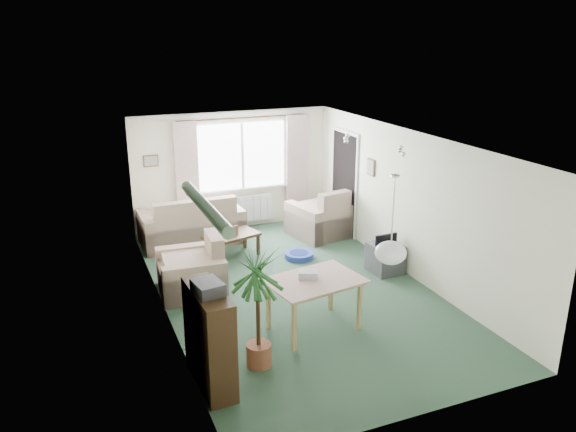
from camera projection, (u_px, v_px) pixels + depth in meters
name	position (u px, v px, depth m)	size (l,w,h in m)	color
ground	(295.00, 291.00, 8.79)	(6.50, 6.50, 0.00)	#2A4734
window	(242.00, 156.00, 11.23)	(1.80, 0.03, 1.30)	white
curtain_rod	(242.00, 118.00, 10.92)	(2.60, 0.03, 0.03)	black
curtain_left	(187.00, 173.00, 10.80)	(0.45, 0.08, 2.00)	beige
curtain_right	(297.00, 163.00, 11.63)	(0.45, 0.08, 2.00)	beige
radiator	(244.00, 209.00, 11.54)	(1.20, 0.10, 0.55)	white
doorway	(344.00, 184.00, 11.12)	(0.03, 0.95, 2.00)	black
pendant_lamp	(391.00, 253.00, 6.37)	(0.36, 0.36, 0.36)	white
tinsel_garland	(205.00, 207.00, 5.36)	(1.60, 1.60, 0.12)	#196626
bauble_cluster_a	(347.00, 135.00, 9.35)	(0.20, 0.20, 0.20)	silver
bauble_cluster_b	(402.00, 147.00, 8.40)	(0.20, 0.20, 0.20)	silver
wall_picture_back	(151.00, 161.00, 10.57)	(0.28, 0.03, 0.22)	brown
wall_picture_right	(371.00, 167.00, 10.07)	(0.03, 0.24, 0.30)	brown
sofa	(191.00, 219.00, 10.70)	(1.90, 1.00, 0.95)	beige
armchair_corner	(321.00, 211.00, 11.09)	(1.09, 1.03, 0.97)	beige
armchair_left	(190.00, 265.00, 8.64)	(1.02, 0.96, 0.91)	beige
coffee_table	(232.00, 246.00, 10.06)	(0.96, 0.53, 0.43)	black
photo_frame	(235.00, 230.00, 9.98)	(0.12, 0.02, 0.16)	brown
bookshelf	(209.00, 338.00, 6.30)	(0.32, 0.97, 1.18)	black
hifi_box	(208.00, 288.00, 6.03)	(0.28, 0.35, 0.14)	#333337
houseplant	(258.00, 308.00, 6.61)	(0.66, 0.66, 1.53)	#205E28
dining_table	(314.00, 305.00, 7.58)	(1.14, 0.76, 0.71)	#9C7154
gift_box	(308.00, 275.00, 7.50)	(0.25, 0.18, 0.12)	silver
tv_cube	(385.00, 258.00, 9.44)	(0.48, 0.53, 0.48)	#3A393F
pet_bed	(299.00, 255.00, 10.06)	(0.51, 0.51, 0.10)	navy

